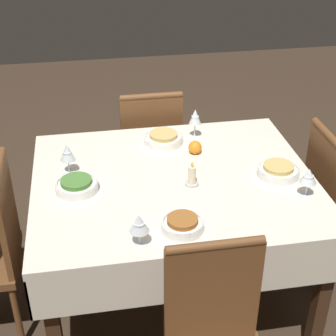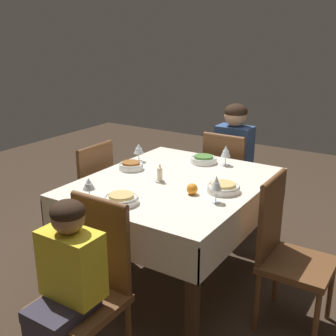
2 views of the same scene
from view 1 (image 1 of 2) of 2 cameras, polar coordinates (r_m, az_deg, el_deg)
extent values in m
plane|color=#3D2D21|center=(2.91, 0.55, -14.21)|extent=(8.00, 8.00, 0.00)
cube|color=silver|center=(2.43, 0.64, -1.52)|extent=(1.32, 1.10, 0.04)
cube|color=silver|center=(2.08, 3.37, -12.33)|extent=(1.32, 0.01, 0.20)
cube|color=silver|center=(2.96, -1.27, 2.15)|extent=(1.32, 0.01, 0.20)
cube|color=silver|center=(2.49, -14.48, -5.18)|extent=(0.01, 1.10, 0.20)
cube|color=silver|center=(2.68, 14.58, -2.35)|extent=(0.01, 1.10, 0.20)
cube|color=#3D2616|center=(2.30, -12.45, -17.54)|extent=(0.06, 0.06, 0.74)
cube|color=#3D2616|center=(2.49, 16.60, -13.74)|extent=(0.06, 0.06, 0.74)
cube|color=#3D2616|center=(3.03, -12.15, -3.88)|extent=(0.06, 0.06, 0.74)
cube|color=#3D2616|center=(3.17, 9.58, -1.84)|extent=(0.06, 0.06, 0.74)
cube|color=brown|center=(2.47, -17.40, -4.98)|extent=(0.03, 0.36, 0.48)
cylinder|color=brown|center=(2.90, -15.82, -10.65)|extent=(0.03, 0.03, 0.39)
cylinder|color=brown|center=(2.65, -16.34, -15.56)|extent=(0.03, 0.03, 0.39)
cube|color=brown|center=(2.74, 16.74, -1.12)|extent=(0.03, 0.36, 0.48)
cylinder|color=brown|center=(2.62, 17.53, 3.36)|extent=(0.04, 0.36, 0.04)
cylinder|color=brown|center=(2.90, 16.92, -10.92)|extent=(0.03, 0.03, 0.39)
cylinder|color=brown|center=(3.13, 14.33, -6.85)|extent=(0.03, 0.03, 0.39)
cube|color=brown|center=(1.98, 4.97, -13.93)|extent=(0.36, 0.03, 0.48)
cylinder|color=brown|center=(1.82, 5.31, -8.54)|extent=(0.36, 0.04, 0.04)
cube|color=brown|center=(3.33, -2.18, 1.18)|extent=(0.40, 0.40, 0.04)
cube|color=brown|center=(3.05, -1.81, 3.76)|extent=(0.36, 0.03, 0.48)
cylinder|color=brown|center=(2.94, -1.88, 7.95)|extent=(0.36, 0.04, 0.04)
cylinder|color=brown|center=(3.61, 0.22, -0.20)|extent=(0.03, 0.03, 0.39)
cylinder|color=brown|center=(3.58, -5.23, -0.68)|extent=(0.03, 0.03, 0.39)
cylinder|color=brown|center=(3.33, 1.24, -3.24)|extent=(0.03, 0.03, 0.39)
cylinder|color=brown|center=(3.29, -4.67, -3.81)|extent=(0.03, 0.03, 0.39)
cylinder|color=white|center=(2.37, -10.08, -2.04)|extent=(0.20, 0.20, 0.04)
torus|color=white|center=(2.36, -10.12, -1.59)|extent=(0.19, 0.19, 0.01)
cylinder|color=#4C7F38|center=(2.35, -10.14, -1.47)|extent=(0.14, 0.14, 0.02)
cylinder|color=white|center=(2.52, -10.86, -0.40)|extent=(0.07, 0.07, 0.00)
cylinder|color=white|center=(2.50, -10.94, 0.26)|extent=(0.01, 0.01, 0.06)
cone|color=white|center=(2.46, -11.11, 1.74)|extent=(0.07, 0.07, 0.08)
cylinder|color=white|center=(2.47, -11.07, 1.40)|extent=(0.04, 0.04, 0.04)
cylinder|color=white|center=(2.49, 12.09, -0.42)|extent=(0.20, 0.20, 0.04)
torus|color=white|center=(2.48, 12.14, 0.02)|extent=(0.20, 0.20, 0.01)
cylinder|color=tan|center=(2.48, 12.16, 0.14)|extent=(0.14, 0.14, 0.02)
cylinder|color=white|center=(2.38, 14.99, -2.92)|extent=(0.07, 0.07, 0.00)
cylinder|color=white|center=(2.36, 15.10, -2.23)|extent=(0.01, 0.01, 0.06)
cone|color=white|center=(2.33, 15.33, -0.85)|extent=(0.07, 0.07, 0.07)
cylinder|color=white|center=(2.34, 15.28, -1.14)|extent=(0.04, 0.04, 0.03)
cylinder|color=white|center=(2.10, 1.61, -6.41)|extent=(0.18, 0.18, 0.04)
torus|color=white|center=(2.08, 1.61, -5.93)|extent=(0.17, 0.17, 0.01)
cylinder|color=#995B28|center=(2.08, 1.62, -5.80)|extent=(0.13, 0.13, 0.02)
cylinder|color=white|center=(2.03, -3.15, -8.39)|extent=(0.06, 0.06, 0.00)
cylinder|color=white|center=(2.01, -3.17, -7.66)|extent=(0.01, 0.01, 0.06)
cone|color=white|center=(1.97, -3.23, -6.10)|extent=(0.08, 0.08, 0.08)
cylinder|color=white|center=(1.98, -3.22, -6.45)|extent=(0.05, 0.05, 0.03)
cylinder|color=white|center=(2.72, -0.50, 3.17)|extent=(0.21, 0.21, 0.04)
torus|color=white|center=(2.71, -0.50, 3.59)|extent=(0.20, 0.20, 0.01)
cylinder|color=tan|center=(2.71, -0.50, 3.70)|extent=(0.15, 0.15, 0.02)
cylinder|color=white|center=(2.79, 2.96, 3.51)|extent=(0.06, 0.06, 0.00)
cylinder|color=white|center=(2.77, 2.98, 4.25)|extent=(0.01, 0.01, 0.08)
cone|color=white|center=(2.74, 3.03, 5.73)|extent=(0.07, 0.07, 0.08)
cylinder|color=white|center=(2.75, 3.02, 5.42)|extent=(0.04, 0.04, 0.04)
cylinder|color=beige|center=(2.38, 2.65, -1.75)|extent=(0.06, 0.06, 0.01)
cylinder|color=beige|center=(2.35, 2.68, -0.78)|extent=(0.04, 0.04, 0.09)
ellipsoid|color=#F9C64C|center=(2.32, 2.71, 0.37)|extent=(0.01, 0.01, 0.03)
sphere|color=orange|center=(2.62, 3.02, 2.30)|extent=(0.07, 0.07, 0.07)
camera|label=2|loc=(4.29, 30.26, 22.76)|focal=45.00mm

